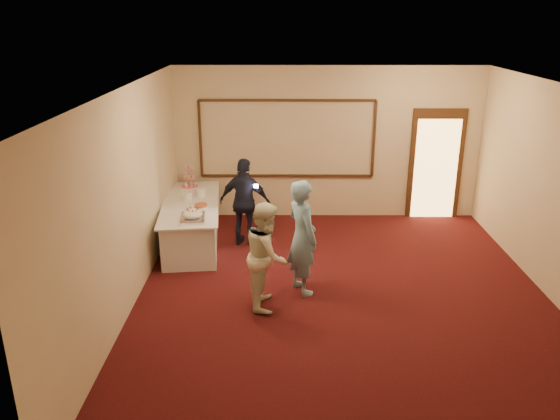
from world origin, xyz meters
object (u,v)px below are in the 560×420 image
object	(u,v)px
plate_stack_b	(201,192)
man	(302,237)
plate_stack_a	(187,196)
tart	(201,206)
woman	(267,255)
guest	(245,202)
cupcake_stand	(189,178)
pavlova_tray	(193,216)
buffet_table	(192,223)

from	to	relation	value
plate_stack_b	man	xyz separation A→B (m)	(1.78, -2.13, 0.01)
plate_stack_a	tart	distance (m)	0.48
man	woman	distance (m)	0.65
tart	man	bearing A→B (deg)	-42.44
plate_stack_a	man	xyz separation A→B (m)	(1.98, -1.92, 0.02)
tart	guest	distance (m)	0.77
tart	guest	world-z (taller)	guest
cupcake_stand	guest	world-z (taller)	guest
pavlova_tray	guest	distance (m)	1.15
guest	plate_stack_b	bearing A→B (deg)	-10.75
man	woman	size ratio (longest dim) A/B	1.13
cupcake_stand	woman	xyz separation A→B (m)	(1.58, -3.15, -0.17)
pavlova_tray	plate_stack_b	size ratio (longest dim) A/B	2.97
man	cupcake_stand	bearing A→B (deg)	10.47
pavlova_tray	cupcake_stand	distance (m)	1.87
man	pavlova_tray	bearing A→B (deg)	35.62
woman	plate_stack_b	bearing A→B (deg)	27.08
guest	cupcake_stand	bearing A→B (deg)	-27.07
buffet_table	cupcake_stand	bearing A→B (deg)	100.07
plate_stack_b	tart	world-z (taller)	plate_stack_b
buffet_table	plate_stack_a	xyz separation A→B (m)	(-0.07, 0.13, 0.46)
pavlova_tray	man	xyz separation A→B (m)	(1.73, -0.91, 0.01)
tart	woman	world-z (taller)	woman
man	woman	bearing A→B (deg)	102.29
buffet_table	plate_stack_a	size ratio (longest dim) A/B	14.65
cupcake_stand	man	world-z (taller)	man
man	guest	bearing A→B (deg)	1.77
man	buffet_table	bearing A→B (deg)	20.13
pavlova_tray	plate_stack_a	world-z (taller)	pavlova_tray
cupcake_stand	guest	distance (m)	1.52
pavlova_tray	woman	size ratio (longest dim) A/B	0.36
buffet_table	woman	bearing A→B (deg)	-57.36
man	tart	bearing A→B (deg)	20.86
tart	man	size ratio (longest dim) A/B	0.15
plate_stack_b	guest	size ratio (longest dim) A/B	0.12
pavlova_tray	tart	distance (m)	0.64
buffet_table	pavlova_tray	size ratio (longest dim) A/B	4.82
man	guest	world-z (taller)	man
plate_stack_b	man	size ratio (longest dim) A/B	0.11
buffet_table	man	xyz separation A→B (m)	(1.91, -1.79, 0.47)
cupcake_stand	woman	size ratio (longest dim) A/B	0.30
buffet_table	plate_stack_b	size ratio (longest dim) A/B	14.31
pavlova_tray	woman	distance (m)	1.80
tart	guest	bearing A→B (deg)	14.60
plate_stack_a	woman	world-z (taller)	woman
plate_stack_a	plate_stack_b	distance (m)	0.29
plate_stack_b	woman	xyz separation A→B (m)	(1.28, -2.54, -0.09)
woman	buffet_table	bearing A→B (deg)	33.06
plate_stack_a	guest	world-z (taller)	guest
pavlova_tray	plate_stack_a	bearing A→B (deg)	104.04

